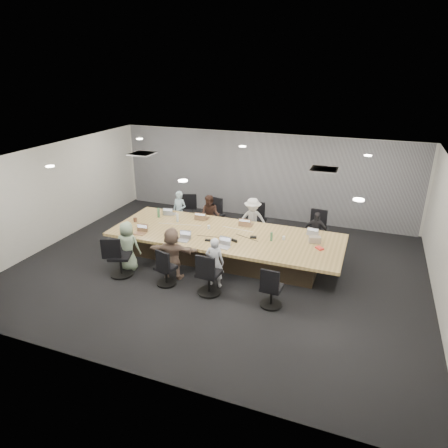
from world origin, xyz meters
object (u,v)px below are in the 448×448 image
(laptop_6, at_px, (223,247))
(stapler, at_px, (234,240))
(chair_2, at_px, (256,223))
(chair_4, at_px, (120,259))
(bottle_green_right, at_px, (271,237))
(person_3, at_px, (315,232))
(chair_6, at_px, (209,277))
(person_4, at_px, (128,246))
(laptop_0, at_px, (171,214))
(person_2, at_px, (252,220))
(laptop_5, at_px, (183,241))
(chair_0, at_px, (185,214))
(laptop_2, at_px, (247,224))
(chair_7, at_px, (271,291))
(bottle_green_left, at_px, (159,213))
(person_1, at_px, (210,216))
(conference_table, at_px, (225,246))
(chair_1, at_px, (215,218))
(laptop_4, at_px, (139,234))
(bottle_clear, at_px, (177,218))
(chair_3, at_px, (317,232))
(canvas_bag, at_px, (315,239))
(laptop_1, at_px, (203,218))
(mug_brown, at_px, (135,220))
(person_6, at_px, (215,262))
(person_5, at_px, (172,253))
(laptop_3, at_px, (313,233))

(laptop_6, relative_size, stapler, 1.74)
(chair_2, distance_m, stapler, 2.12)
(chair_4, distance_m, stapler, 2.81)
(bottle_green_right, bearing_deg, person_3, 56.54)
(chair_6, height_order, person_4, person_4)
(laptop_0, bearing_deg, chair_2, -166.26)
(person_2, bearing_deg, laptop_5, -130.91)
(chair_4, xyz_separation_m, person_2, (2.40, 3.05, 0.23))
(chair_4, relative_size, laptop_6, 2.86)
(chair_0, xyz_separation_m, laptop_2, (2.33, -0.90, 0.33))
(chair_7, bearing_deg, bottle_green_left, 153.01)
(chair_0, xyz_separation_m, person_1, (1.02, -0.35, 0.21))
(laptop_6, bearing_deg, conference_table, 112.32)
(chair_1, distance_m, chair_2, 1.31)
(person_2, distance_m, bottle_green_left, 2.70)
(laptop_4, bearing_deg, person_4, -94.06)
(bottle_clear, bearing_deg, chair_0, 108.53)
(chair_3, xyz_separation_m, chair_7, (-0.43, -3.40, -0.06))
(chair_7, height_order, canvas_bag, canvas_bag)
(chair_2, distance_m, person_4, 3.89)
(chair_7, distance_m, laptop_2, 2.87)
(chair_4, bearing_deg, person_2, 31.79)
(stapler, bearing_deg, laptop_1, 160.31)
(person_1, xyz_separation_m, mug_brown, (-1.66, -1.45, 0.17))
(canvas_bag, bearing_deg, laptop_6, -151.43)
(laptop_6, bearing_deg, laptop_0, 149.69)
(chair_0, bearing_deg, person_2, 152.17)
(chair_4, bearing_deg, bottle_green_left, 73.41)
(conference_table, distance_m, person_4, 2.49)
(person_3, distance_m, bottle_clear, 3.82)
(chair_7, distance_m, person_1, 4.06)
(laptop_1, xyz_separation_m, person_6, (1.24, -2.15, -0.14))
(chair_2, distance_m, chair_3, 1.80)
(chair_6, distance_m, person_5, 1.17)
(chair_4, relative_size, stapler, 4.98)
(laptop_6, bearing_deg, person_4, -161.76)
(person_3, xyz_separation_m, person_6, (-1.87, -2.70, 0.04))
(chair_1, xyz_separation_m, chair_6, (1.24, -3.40, 0.01))
(laptop_3, relative_size, person_5, 0.22)
(chair_6, relative_size, laptop_0, 2.79)
(conference_table, distance_m, person_2, 1.41)
(stapler, bearing_deg, person_2, 113.20)
(chair_0, height_order, person_2, person_2)
(chair_1, xyz_separation_m, chair_3, (3.11, 0.00, 0.01))
(chair_7, height_order, person_6, person_6)
(person_6, bearing_deg, person_3, -128.28)
(laptop_0, bearing_deg, laptop_5, 118.85)
(stapler, bearing_deg, laptop_5, -140.05)
(laptop_4, xyz_separation_m, mug_brown, (-0.57, 0.70, 0.05))
(bottle_clear, bearing_deg, person_6, -42.91)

